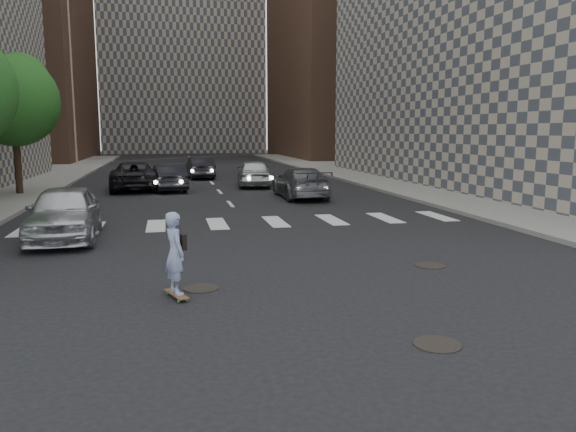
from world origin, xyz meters
name	(u,v)px	position (x,y,z in m)	size (l,w,h in m)	color
ground	(314,300)	(0.00, 0.00, 0.00)	(160.00, 160.00, 0.00)	black
sidewalk_right	(467,183)	(14.50, 20.00, 0.07)	(13.00, 80.00, 0.15)	gray
tower_right	(361,1)	(20.00, 55.00, 18.00)	(18.00, 24.00, 36.00)	brown
tree_c	(15,97)	(-9.45, 19.14, 4.65)	(4.20, 4.20, 6.60)	#382619
manhole_a	(437,344)	(1.20, -2.50, 0.01)	(0.70, 0.70, 0.02)	black
manhole_b	(201,288)	(-2.00, 1.20, 0.01)	(0.70, 0.70, 0.02)	black
manhole_c	(430,265)	(3.30, 2.00, 0.01)	(0.70, 0.70, 0.02)	black
skateboarder	(175,253)	(-2.48, 0.68, 0.85)	(0.54, 0.84, 1.63)	brown
silver_sedan	(64,213)	(-5.50, 7.16, 0.78)	(1.84, 4.57, 1.56)	silver
traffic_car_a	(168,177)	(-2.55, 20.00, 0.70)	(1.48, 4.24, 1.40)	black
traffic_car_b	(300,183)	(3.44, 15.57, 0.71)	(1.98, 4.87, 1.41)	#56575D
traffic_car_c	(134,176)	(-4.30, 20.72, 0.74)	(2.46, 5.34, 1.49)	black
traffic_car_d	(254,173)	(2.15, 21.34, 0.76)	(1.80, 4.48, 1.53)	#AFB2B6
traffic_car_e	(200,168)	(-0.49, 27.40, 0.70)	(1.48, 4.24, 1.40)	black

